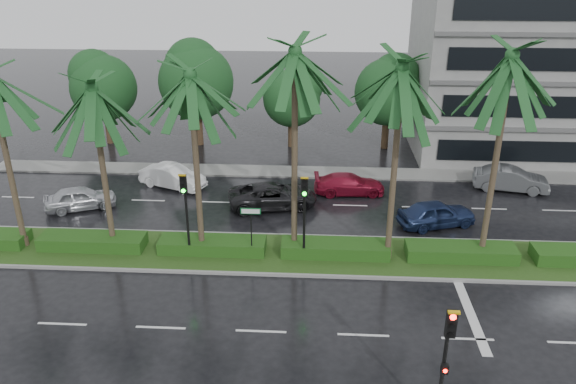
# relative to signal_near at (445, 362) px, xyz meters

# --- Properties ---
(ground) EXTENTS (120.00, 120.00, 0.00)m
(ground) POSITION_rel_signal_near_xyz_m (-6.00, 9.39, -2.50)
(ground) COLOR black
(ground) RESTS_ON ground
(far_sidewalk) EXTENTS (40.00, 2.00, 0.12)m
(far_sidewalk) POSITION_rel_signal_near_xyz_m (-6.00, 21.39, -2.44)
(far_sidewalk) COLOR slate
(far_sidewalk) RESTS_ON ground
(median) EXTENTS (36.00, 4.00, 0.15)m
(median) POSITION_rel_signal_near_xyz_m (-6.00, 10.39, -2.42)
(median) COLOR gray
(median) RESTS_ON ground
(hedge) EXTENTS (35.20, 1.40, 0.60)m
(hedge) POSITION_rel_signal_near_xyz_m (-6.00, 10.39, -2.05)
(hedge) COLOR #1B4413
(hedge) RESTS_ON median
(lane_markings) EXTENTS (34.00, 13.06, 0.01)m
(lane_markings) POSITION_rel_signal_near_xyz_m (-2.96, 8.96, -2.50)
(lane_markings) COLOR silver
(lane_markings) RESTS_ON ground
(palm_row) EXTENTS (26.30, 4.20, 10.47)m
(palm_row) POSITION_rel_signal_near_xyz_m (-7.24, 10.41, 5.91)
(palm_row) COLOR #433427
(palm_row) RESTS_ON median
(signal_near) EXTENTS (0.34, 0.45, 4.36)m
(signal_near) POSITION_rel_signal_near_xyz_m (0.00, 0.00, 0.00)
(signal_near) COLOR black
(signal_near) RESTS_ON near_sidewalk
(signal_median_left) EXTENTS (0.34, 0.42, 4.36)m
(signal_median_left) POSITION_rel_signal_near_xyz_m (-10.00, 9.69, 0.49)
(signal_median_left) COLOR black
(signal_median_left) RESTS_ON median
(signal_median_right) EXTENTS (0.34, 0.42, 4.36)m
(signal_median_right) POSITION_rel_signal_near_xyz_m (-4.50, 9.69, 0.49)
(signal_median_right) COLOR black
(signal_median_right) RESTS_ON median
(street_sign) EXTENTS (0.95, 0.09, 2.60)m
(street_sign) POSITION_rel_signal_near_xyz_m (-7.00, 9.87, -0.38)
(street_sign) COLOR black
(street_sign) RESTS_ON median
(bg_trees) EXTENTS (32.60, 5.50, 7.94)m
(bg_trees) POSITION_rel_signal_near_xyz_m (-7.57, 26.98, 2.05)
(bg_trees) COLOR #382B19
(bg_trees) RESTS_ON ground
(building) EXTENTS (16.00, 10.00, 12.00)m
(building) POSITION_rel_signal_near_xyz_m (11.00, 27.39, 3.50)
(building) COLOR gray
(building) RESTS_ON ground
(car_silver) EXTENTS (2.99, 4.23, 1.34)m
(car_silver) POSITION_rel_signal_near_xyz_m (-17.50, 15.05, -1.83)
(car_silver) COLOR silver
(car_silver) RESTS_ON ground
(car_white) EXTENTS (2.96, 4.49, 1.40)m
(car_white) POSITION_rel_signal_near_xyz_m (-13.00, 18.51, -1.80)
(car_white) COLOR white
(car_white) RESTS_ON ground
(car_darkgrey) EXTENTS (3.40, 5.47, 1.41)m
(car_darkgrey) POSITION_rel_signal_near_xyz_m (-6.50, 15.95, -1.80)
(car_darkgrey) COLOR black
(car_darkgrey) RESTS_ON ground
(car_red) EXTENTS (2.04, 4.39, 1.24)m
(car_red) POSITION_rel_signal_near_xyz_m (-2.00, 18.15, -1.88)
(car_red) COLOR maroon
(car_red) RESTS_ON ground
(car_blue) EXTENTS (2.89, 4.49, 1.42)m
(car_blue) POSITION_rel_signal_near_xyz_m (2.50, 14.07, -1.79)
(car_blue) COLOR navy
(car_blue) RESTS_ON ground
(car_grey) EXTENTS (2.36, 4.66, 1.47)m
(car_grey) POSITION_rel_signal_near_xyz_m (7.96, 19.26, -1.77)
(car_grey) COLOR #5A5C5F
(car_grey) RESTS_ON ground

